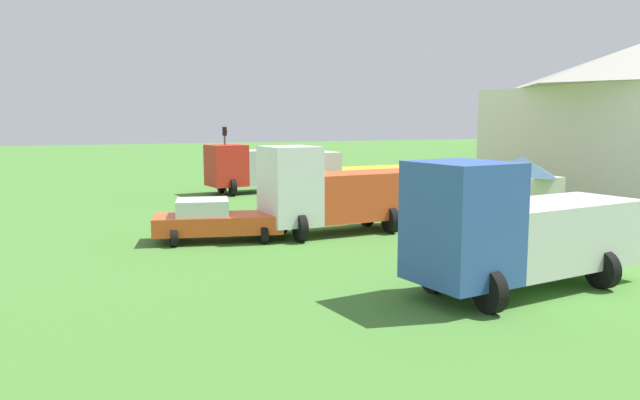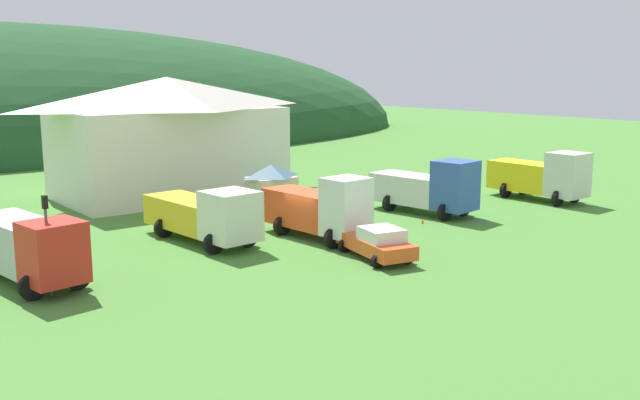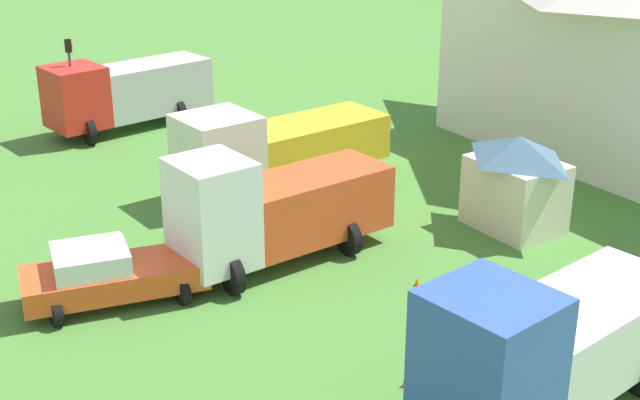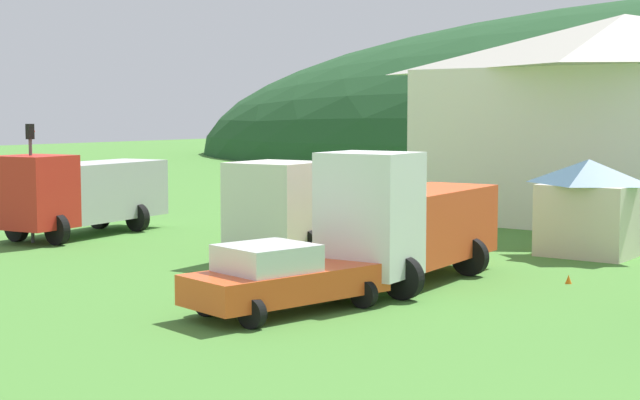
# 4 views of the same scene
# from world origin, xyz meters

# --- Properties ---
(ground_plane) EXTENTS (200.00, 200.00, 0.00)m
(ground_plane) POSITION_xyz_m (0.00, 0.00, 0.00)
(ground_plane) COLOR #477F33
(depot_building) EXTENTS (16.71, 9.89, 8.76)m
(depot_building) POSITION_xyz_m (0.32, 17.34, 4.51)
(depot_building) COLOR white
(depot_building) RESTS_ON ground
(play_shed_cream) EXTENTS (3.11, 2.39, 3.17)m
(play_shed_cream) POSITION_xyz_m (2.65, 7.49, 1.64)
(play_shed_cream) COLOR beige
(play_shed_cream) RESTS_ON ground
(crane_truck_red) EXTENTS (3.66, 7.55, 3.16)m
(crane_truck_red) POSITION_xyz_m (-14.72, 1.01, 1.71)
(crane_truck_red) COLOR red
(crane_truck_red) RESTS_ON ground
(heavy_rig_striped) EXTENTS (3.63, 8.34, 3.15)m
(heavy_rig_striped) POSITION_xyz_m (-4.89, 2.76, 1.59)
(heavy_rig_striped) COLOR silver
(heavy_rig_striped) RESTS_ON ground
(heavy_rig_white) EXTENTS (3.32, 7.05, 3.69)m
(heavy_rig_white) POSITION_xyz_m (0.52, -0.46, 1.77)
(heavy_rig_white) COLOR white
(heavy_rig_white) RESTS_ON ground
(service_pickup_orange) EXTENTS (3.11, 5.27, 1.66)m
(service_pickup_orange) POSITION_xyz_m (0.16, -5.41, 0.83)
(service_pickup_orange) COLOR #EE5322
(service_pickup_orange) RESTS_ON ground
(traffic_light_west) EXTENTS (0.20, 0.32, 4.28)m
(traffic_light_west) POSITION_xyz_m (-14.61, -1.29, 2.62)
(traffic_light_west) COLOR #4C4C51
(traffic_light_west) RESTS_ON ground
(traffic_cone_near_pickup) EXTENTS (0.36, 0.36, 0.49)m
(traffic_cone_near_pickup) POSITION_xyz_m (4.13, 2.24, 0.00)
(traffic_cone_near_pickup) COLOR orange
(traffic_cone_near_pickup) RESTS_ON ground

